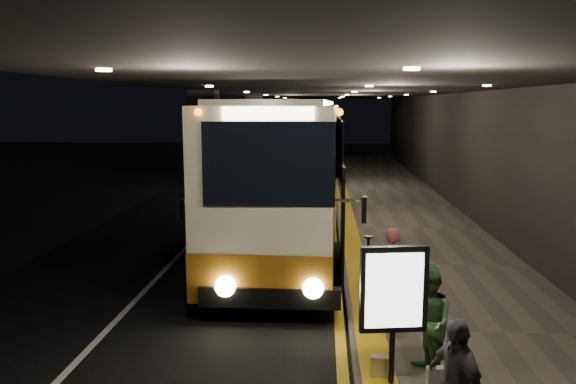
{
  "coord_description": "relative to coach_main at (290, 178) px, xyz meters",
  "views": [
    {
      "loc": [
        2.04,
        -12.43,
        3.99
      ],
      "look_at": [
        1.1,
        2.12,
        1.7
      ],
      "focal_mm": 35.0,
      "sensor_mm": 36.0,
      "label": 1
    }
  ],
  "objects": [
    {
      "name": "info_sign",
      "position": [
        1.91,
        -8.42,
        -0.43
      ],
      "size": [
        0.93,
        0.24,
        1.96
      ],
      "rotation": [
        0.0,
        0.0,
        0.15
      ],
      "color": "black",
      "rests_on": "sidewalk"
    },
    {
      "name": "ground",
      "position": [
        -1.09,
        -3.35,
        -1.9
      ],
      "size": [
        90.0,
        90.0,
        0.0
      ],
      "primitive_type": "plane",
      "color": "black"
    },
    {
      "name": "stanchion_post",
      "position": [
        1.92,
        -3.99,
        -1.24
      ],
      "size": [
        0.05,
        0.05,
        1.03
      ],
      "primitive_type": "cylinder",
      "color": "black",
      "rests_on": "sidewalk"
    },
    {
      "name": "passenger_boarding",
      "position": [
        2.3,
        -5.43,
        -0.97
      ],
      "size": [
        0.43,
        0.6,
        1.55
      ],
      "primitive_type": "imported",
      "rotation": [
        0.0,
        0.0,
        1.46
      ],
      "color": "#BE585A",
      "rests_on": "sidewalk"
    },
    {
      "name": "sidewalk",
      "position": [
        3.66,
        1.65,
        -1.83
      ],
      "size": [
        4.5,
        50.0,
        0.15
      ],
      "primitive_type": "cube",
      "color": "#514C44",
      "rests_on": "ground"
    },
    {
      "name": "support_columns",
      "position": [
        -2.59,
        0.65,
        0.3
      ],
      "size": [
        0.8,
        24.8,
        4.4
      ],
      "color": "black",
      "rests_on": "ground"
    },
    {
      "name": "passenger_waiting_green",
      "position": [
        2.42,
        -8.19,
        -0.95
      ],
      "size": [
        0.65,
        0.87,
        1.61
      ],
      "primitive_type": "imported",
      "rotation": [
        0.0,
        0.0,
        -1.34
      ],
      "color": "#396538",
      "rests_on": "sidewalk"
    },
    {
      "name": "lane_line_white",
      "position": [
        -2.89,
        1.65,
        -1.9
      ],
      "size": [
        0.12,
        50.0,
        0.01
      ],
      "primitive_type": "cube",
      "color": "silver",
      "rests_on": "ground"
    },
    {
      "name": "bag_plain",
      "position": [
        1.77,
        -8.21,
        -1.6
      ],
      "size": [
        0.26,
        0.18,
        0.3
      ],
      "primitive_type": "cube",
      "rotation": [
        0.0,
        0.0,
        -0.16
      ],
      "color": "beige",
      "rests_on": "sidewalk"
    },
    {
      "name": "coach_second",
      "position": [
        -0.08,
        16.38,
        -0.24
      ],
      "size": [
        2.72,
        11.07,
        3.45
      ],
      "rotation": [
        0.0,
        0.0,
        -0.04
      ],
      "color": "beige",
      "rests_on": "ground"
    },
    {
      "name": "terminal_wall",
      "position": [
        5.91,
        1.65,
        1.1
      ],
      "size": [
        0.1,
        50.0,
        6.0
      ],
      "primitive_type": "cube",
      "color": "black",
      "rests_on": "ground"
    },
    {
      "name": "bag_polka",
      "position": [
        2.5,
        -8.6,
        -1.58
      ],
      "size": [
        0.3,
        0.17,
        0.35
      ],
      "primitive_type": "cube",
      "rotation": [
        0.0,
        0.0,
        0.16
      ],
      "color": "black",
      "rests_on": "sidewalk"
    },
    {
      "name": "canopy",
      "position": [
        1.41,
        1.65,
        2.7
      ],
      "size": [
        9.0,
        50.0,
        0.4
      ],
      "primitive_type": "cube",
      "color": "black",
      "rests_on": "support_columns"
    },
    {
      "name": "coach_main",
      "position": [
        0.0,
        0.0,
        0.0
      ],
      "size": [
        3.0,
        12.78,
        3.96
      ],
      "rotation": [
        0.0,
        0.0,
        -0.03
      ],
      "color": "beige",
      "rests_on": "ground"
    },
    {
      "name": "kerb_stripe_yellow",
      "position": [
        1.26,
        1.65,
        -1.9
      ],
      "size": [
        0.18,
        50.0,
        0.01
      ],
      "primitive_type": "cube",
      "color": "gold",
      "rests_on": "ground"
    },
    {
      "name": "tactile_strip",
      "position": [
        1.76,
        1.65,
        -1.75
      ],
      "size": [
        0.5,
        50.0,
        0.01
      ],
      "primitive_type": "cube",
      "color": "gold",
      "rests_on": "sidewalk"
    },
    {
      "name": "coach_third",
      "position": [
        0.03,
        25.34,
        0.02
      ],
      "size": [
        3.5,
        12.85,
        3.99
      ],
      "rotation": [
        0.0,
        0.0,
        -0.07
      ],
      "color": "beige",
      "rests_on": "ground"
    }
  ]
}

